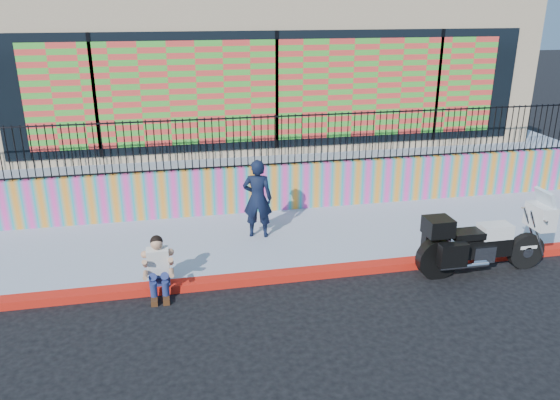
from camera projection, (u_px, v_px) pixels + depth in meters
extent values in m
plane|color=black|center=(320.00, 276.00, 10.30)|extent=(90.00, 90.00, 0.00)
cube|color=red|center=(320.00, 272.00, 10.28)|extent=(16.00, 0.30, 0.15)
cube|color=#97A0B5|center=(299.00, 237.00, 11.80)|extent=(16.00, 3.00, 0.15)
cube|color=#F741AA|center=(284.00, 187.00, 13.05)|extent=(16.00, 0.20, 1.10)
cube|color=#97A0B5|center=(251.00, 140.00, 17.77)|extent=(16.00, 10.00, 1.25)
cube|color=#CCB488|center=(251.00, 58.00, 16.69)|extent=(14.00, 8.00, 4.00)
cube|color=black|center=(277.00, 91.00, 13.13)|extent=(12.60, 0.04, 2.80)
cube|color=#FA4137|center=(277.00, 91.00, 13.10)|extent=(11.48, 0.02, 2.40)
cylinder|color=black|center=(525.00, 251.00, 10.50)|extent=(0.71, 0.15, 0.71)
cylinder|color=black|center=(437.00, 260.00, 10.15)|extent=(0.71, 0.15, 0.71)
cube|color=black|center=(483.00, 246.00, 10.26)|extent=(1.03, 0.30, 0.37)
cube|color=silver|center=(480.00, 252.00, 10.28)|extent=(0.43, 0.37, 0.32)
cube|color=silver|center=(495.00, 231.00, 10.19)|extent=(0.60, 0.35, 0.26)
cube|color=black|center=(467.00, 234.00, 10.09)|extent=(0.60, 0.37, 0.13)
cube|color=silver|center=(540.00, 216.00, 10.29)|extent=(0.32, 0.56, 0.45)
cube|color=silver|center=(546.00, 199.00, 10.18)|extent=(0.20, 0.50, 0.37)
cube|color=black|center=(438.00, 227.00, 9.91)|extent=(0.48, 0.45, 0.32)
cube|color=black|center=(453.00, 255.00, 9.79)|extent=(0.52, 0.19, 0.43)
cube|color=black|center=(436.00, 240.00, 10.38)|extent=(0.52, 0.19, 0.43)
cube|color=silver|center=(526.00, 246.00, 10.46)|extent=(0.35, 0.17, 0.06)
imported|color=black|center=(258.00, 199.00, 11.41)|extent=(0.70, 0.55, 1.69)
cube|color=navy|center=(160.00, 278.00, 9.70)|extent=(0.36, 0.28, 0.18)
cube|color=silver|center=(158.00, 262.00, 9.55)|extent=(0.38, 0.27, 0.54)
sphere|color=tan|center=(157.00, 244.00, 9.39)|extent=(0.21, 0.21, 0.21)
cube|color=#472814|center=(155.00, 301.00, 9.34)|extent=(0.11, 0.26, 0.10)
cube|color=#472814|center=(166.00, 299.00, 9.38)|extent=(0.11, 0.26, 0.10)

